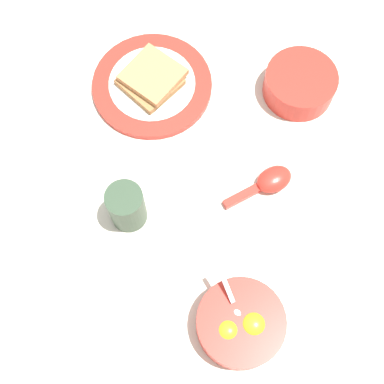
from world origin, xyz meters
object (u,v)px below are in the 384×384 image
object	(u,v)px
drinking_cup	(126,206)
congee_bowl	(300,83)
toast_sandwich	(151,79)
soup_spoon	(271,180)
toast_plate	(152,85)
egg_bowl	(240,324)

from	to	relation	value
drinking_cup	congee_bowl	bearing A→B (deg)	74.83
toast_sandwich	soup_spoon	distance (m)	0.28
congee_bowl	drinking_cup	world-z (taller)	drinking_cup
toast_sandwich	toast_plate	bearing A→B (deg)	-42.36
egg_bowl	congee_bowl	size ratio (longest dim) A/B	1.07
toast_plate	drinking_cup	bearing A→B (deg)	-61.27
toast_sandwich	soup_spoon	xyz separation A→B (m)	(0.28, -0.03, -0.01)
egg_bowl	congee_bowl	world-z (taller)	egg_bowl
toast_sandwich	soup_spoon	size ratio (longest dim) A/B	0.82
drinking_cup	soup_spoon	bearing A→B (deg)	49.95
egg_bowl	toast_sandwich	xyz separation A→B (m)	(-0.37, 0.27, 0.00)
toast_sandwich	congee_bowl	xyz separation A→B (m)	(0.22, 0.15, 0.00)
egg_bowl	congee_bowl	distance (m)	0.44
toast_sandwich	drinking_cup	size ratio (longest dim) A/B	1.22
egg_bowl	toast_sandwich	size ratio (longest dim) A/B	1.28
drinking_cup	toast_plate	bearing A→B (deg)	118.73
toast_sandwich	egg_bowl	bearing A→B (deg)	-35.35
toast_plate	congee_bowl	world-z (taller)	congee_bowl
toast_sandwich	soup_spoon	bearing A→B (deg)	-6.83
soup_spoon	drinking_cup	size ratio (longest dim) A/B	1.49
toast_sandwich	congee_bowl	bearing A→B (deg)	33.73
egg_bowl	soup_spoon	bearing A→B (deg)	111.78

